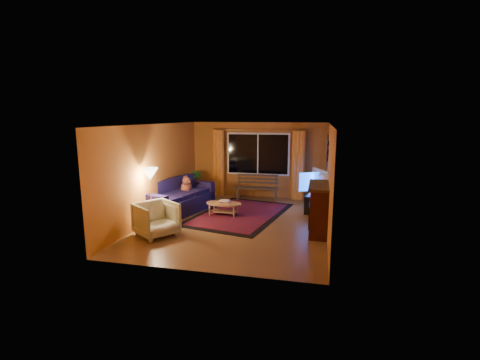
% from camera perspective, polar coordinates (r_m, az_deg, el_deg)
% --- Properties ---
extents(floor, '(4.50, 6.00, 0.02)m').
position_cam_1_polar(floor, '(9.09, -0.43, -6.92)').
color(floor, brown).
rests_on(floor, ground).
extents(ceiling, '(4.50, 6.00, 0.02)m').
position_cam_1_polar(ceiling, '(8.67, -0.45, 9.17)').
color(ceiling, white).
rests_on(ceiling, ground).
extents(wall_back, '(4.50, 0.02, 2.50)m').
position_cam_1_polar(wall_back, '(11.71, 2.99, 3.32)').
color(wall_back, '#C1722A').
rests_on(wall_back, ground).
extents(wall_left, '(0.02, 6.00, 2.50)m').
position_cam_1_polar(wall_left, '(9.57, -13.73, 1.41)').
color(wall_left, '#C1722A').
rests_on(wall_left, ground).
extents(wall_right, '(0.02, 6.00, 2.50)m').
position_cam_1_polar(wall_right, '(8.56, 14.44, 0.34)').
color(wall_right, '#C1722A').
rests_on(wall_right, ground).
extents(window, '(2.00, 0.02, 1.30)m').
position_cam_1_polar(window, '(11.62, 2.95, 4.26)').
color(window, black).
rests_on(window, wall_back).
extents(curtain_rod, '(3.20, 0.03, 0.03)m').
position_cam_1_polar(curtain_rod, '(11.52, 2.94, 8.20)').
color(curtain_rod, '#BF8C3F').
rests_on(curtain_rod, wall_back).
extents(curtain_left, '(0.36, 0.36, 2.24)m').
position_cam_1_polar(curtain_left, '(11.91, -3.54, 2.81)').
color(curtain_left, orange).
rests_on(curtain_left, ground).
extents(curtain_right, '(0.36, 0.36, 2.24)m').
position_cam_1_polar(curtain_right, '(11.44, 9.55, 2.37)').
color(curtain_right, orange).
rests_on(curtain_right, ground).
extents(bench, '(1.38, 0.48, 0.41)m').
position_cam_1_polar(bench, '(11.32, 2.80, -2.31)').
color(bench, '#35291C').
rests_on(bench, ground).
extents(potted_plant, '(0.58, 0.58, 0.92)m').
position_cam_1_polar(potted_plant, '(11.70, -7.33, -0.68)').
color(potted_plant, '#235B1E').
rests_on(potted_plant, ground).
extents(sofa, '(1.58, 2.48, 0.93)m').
position_cam_1_polar(sofa, '(9.95, -10.16, -2.71)').
color(sofa, '#140E39').
rests_on(sofa, ground).
extents(dog, '(0.44, 0.52, 0.48)m').
position_cam_1_polar(dog, '(10.35, -8.83, -0.84)').
color(dog, '#994E37').
rests_on(dog, sofa).
extents(armchair, '(1.12, 1.13, 0.86)m').
position_cam_1_polar(armchair, '(8.18, -13.58, -6.00)').
color(armchair, beige).
rests_on(armchair, ground).
extents(floor_lamp, '(0.28, 0.28, 1.46)m').
position_cam_1_polar(floor_lamp, '(8.85, -14.39, -2.78)').
color(floor_lamp, '#BF8C3F').
rests_on(floor_lamp, ground).
extents(rug, '(2.74, 3.70, 0.02)m').
position_cam_1_polar(rug, '(9.74, 0.04, -5.59)').
color(rug, '#7A0805').
rests_on(rug, ground).
extents(coffee_table, '(1.05, 1.05, 0.36)m').
position_cam_1_polar(coffee_table, '(9.59, -2.68, -4.81)').
color(coffee_table, '#AF7A4C').
rests_on(coffee_table, ground).
extents(tv_console, '(0.71, 1.29, 0.51)m').
position_cam_1_polar(tv_console, '(10.33, 12.56, -3.50)').
color(tv_console, black).
rests_on(tv_console, ground).
extents(television, '(0.66, 1.12, 0.68)m').
position_cam_1_polar(television, '(10.21, 12.69, -0.26)').
color(television, black).
rests_on(television, tv_console).
extents(fireplace, '(0.40, 1.20, 1.10)m').
position_cam_1_polar(fireplace, '(8.32, 12.83, -4.83)').
color(fireplace, maroon).
rests_on(fireplace, ground).
extents(mirror_cluster, '(0.06, 0.60, 0.56)m').
position_cam_1_polar(mirror_cluster, '(9.78, 14.13, 4.84)').
color(mirror_cluster, black).
rests_on(mirror_cluster, wall_right).
extents(painting, '(0.04, 0.76, 0.96)m').
position_cam_1_polar(painting, '(10.93, 14.06, 4.62)').
color(painting, '#D16710').
rests_on(painting, wall_right).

